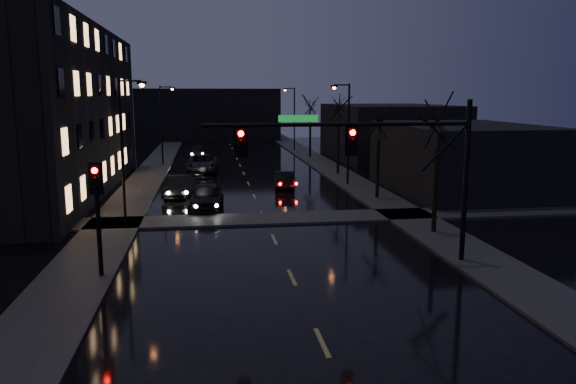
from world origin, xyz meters
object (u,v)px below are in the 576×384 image
object	(u,v)px
oncoming_car_c	(203,164)
oncoming_car_d	(198,152)
oncoming_car_a	(206,196)
lead_car	(284,180)
oncoming_car_b	(179,186)

from	to	relation	value
oncoming_car_c	oncoming_car_d	bearing A→B (deg)	95.62
oncoming_car_a	lead_car	world-z (taller)	oncoming_car_a
oncoming_car_c	lead_car	xyz separation A→B (m)	(6.32, -10.00, -0.14)
oncoming_car_c	oncoming_car_d	distance (m)	12.41
oncoming_car_c	oncoming_car_d	world-z (taller)	oncoming_car_c
oncoming_car_b	lead_car	xyz separation A→B (m)	(7.91, 2.40, -0.06)
oncoming_car_c	oncoming_car_a	bearing A→B (deg)	-86.38
oncoming_car_b	lead_car	bearing A→B (deg)	24.83
oncoming_car_d	oncoming_car_b	bearing A→B (deg)	-94.88
oncoming_car_b	lead_car	size ratio (longest dim) A/B	1.09
oncoming_car_b	oncoming_car_c	xyz separation A→B (m)	(1.59, 12.41, 0.08)
oncoming_car_c	oncoming_car_b	bearing A→B (deg)	-94.81
oncoming_car_b	oncoming_car_d	xyz separation A→B (m)	(0.91, 24.80, -0.10)
oncoming_car_b	oncoming_car_c	world-z (taller)	oncoming_car_c
oncoming_car_a	oncoming_car_d	distance (m)	29.64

